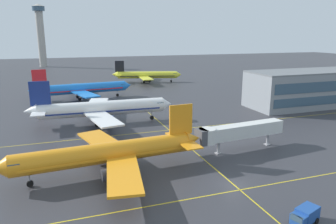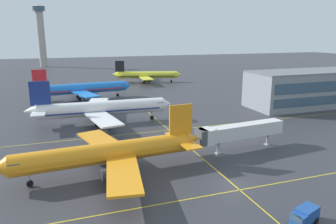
% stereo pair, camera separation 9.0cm
% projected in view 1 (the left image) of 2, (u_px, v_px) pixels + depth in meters
% --- Properties ---
extents(ground_plane, '(600.00, 600.00, 0.00)m').
position_uv_depth(ground_plane, '(233.00, 184.00, 50.58)').
color(ground_plane, '#333338').
extents(airliner_front_gate, '(35.42, 30.50, 11.01)m').
position_uv_depth(airliner_front_gate, '(109.00, 153.00, 53.65)').
color(airliner_front_gate, orange).
rests_on(airliner_front_gate, ground).
extents(airliner_second_row, '(38.79, 33.50, 12.07)m').
position_uv_depth(airliner_second_row, '(101.00, 109.00, 83.97)').
color(airliner_second_row, white).
rests_on(airliner_second_row, ground).
extents(airliner_third_row, '(37.15, 31.91, 11.54)m').
position_uv_depth(airliner_third_row, '(82.00, 89.00, 115.80)').
color(airliner_third_row, blue).
rests_on(airliner_third_row, ground).
extents(airliner_far_left_stand, '(33.93, 28.91, 10.69)m').
position_uv_depth(airliner_far_left_stand, '(146.00, 75.00, 156.50)').
color(airliner_far_left_stand, yellow).
rests_on(airliner_far_left_stand, ground).
extents(taxiway_markings, '(146.63, 72.88, 0.01)m').
position_uv_depth(taxiway_markings, '(196.00, 153.00, 63.94)').
color(taxiway_markings, yellow).
rests_on(taxiway_markings, ground).
extents(service_truck_red_van, '(4.48, 3.16, 2.10)m').
position_uv_depth(service_truck_red_van, '(305.00, 215.00, 39.79)').
color(service_truck_red_van, '#1E4793').
rests_on(service_truck_red_van, ground).
extents(jet_bridge, '(20.29, 4.76, 5.58)m').
position_uv_depth(jet_bridge, '(235.00, 132.00, 64.12)').
color(jet_bridge, silver).
rests_on(jet_bridge, ground).
extents(terminal_building, '(60.28, 15.40, 11.75)m').
position_uv_depth(terminal_building, '(331.00, 87.00, 107.93)').
color(terminal_building, gray).
rests_on(terminal_building, ground).
extents(control_tower, '(8.82, 8.82, 44.22)m').
position_uv_depth(control_tower, '(40.00, 31.00, 226.74)').
color(control_tower, '#ADA89E').
rests_on(control_tower, ground).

